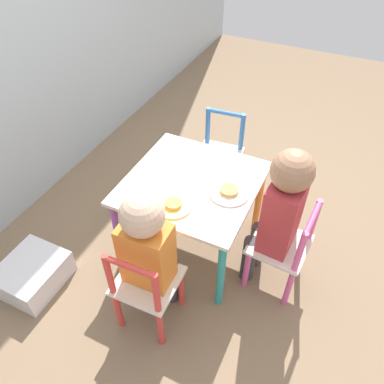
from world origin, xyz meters
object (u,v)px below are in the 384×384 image
(kids_table, at_px, (192,191))
(chair_red, at_px, (146,287))
(child_front, at_px, (280,209))
(plate_front, at_px, (229,192))
(storage_bin, at_px, (33,274))
(chair_pink, at_px, (284,249))
(child_left, at_px, (149,248))
(plate_left, at_px, (174,206))
(chair_blue, at_px, (220,156))

(kids_table, xyz_separation_m, chair_red, (-0.49, -0.02, -0.14))
(child_front, height_order, plate_front, child_front)
(plate_front, xyz_separation_m, storage_bin, (-0.58, 0.80, -0.40))
(kids_table, bearing_deg, plate_front, -90.00)
(kids_table, height_order, chair_pink, chair_pink)
(child_left, bearing_deg, plate_front, -113.94)
(storage_bin, bearing_deg, chair_red, -82.59)
(child_left, bearing_deg, plate_left, -88.59)
(chair_pink, xyz_separation_m, chair_red, (-0.46, 0.48, 0.00))
(child_front, xyz_separation_m, plate_front, (0.03, 0.24, -0.02))
(child_left, bearing_deg, chair_red, 90.00)
(chair_blue, height_order, child_left, child_left)
(child_left, bearing_deg, chair_pink, -141.98)
(chair_pink, distance_m, chair_red, 0.66)
(chair_red, distance_m, plate_front, 0.57)
(kids_table, height_order, plate_left, plate_left)
(chair_pink, xyz_separation_m, child_front, (0.00, 0.06, 0.23))
(child_front, distance_m, plate_left, 0.46)
(chair_pink, distance_m, child_front, 0.24)
(chair_blue, bearing_deg, chair_red, -91.97)
(child_left, distance_m, plate_front, 0.47)
(kids_table, xyz_separation_m, chair_pink, (-0.03, -0.49, -0.14))
(plate_front, bearing_deg, kids_table, 90.00)
(plate_front, bearing_deg, storage_bin, 125.72)
(chair_red, height_order, child_front, child_front)
(plate_front, distance_m, plate_left, 0.27)
(chair_pink, relative_size, storage_bin, 1.66)
(chair_red, xyz_separation_m, storage_bin, (-0.08, 0.63, -0.19))
(chair_blue, height_order, plate_left, chair_blue)
(chair_pink, bearing_deg, child_left, -46.19)
(kids_table, bearing_deg, chair_blue, 5.74)
(chair_pink, xyz_separation_m, chair_blue, (0.53, 0.54, 0.00))
(child_left, distance_m, plate_left, 0.24)
(chair_red, bearing_deg, storage_bin, 5.60)
(chair_pink, distance_m, storage_bin, 1.24)
(chair_red, height_order, storage_bin, chair_red)
(kids_table, height_order, child_left, child_left)
(plate_front, bearing_deg, chair_blue, 25.99)
(chair_pink, bearing_deg, plate_front, -92.49)
(chair_blue, height_order, storage_bin, chair_blue)
(plate_left, bearing_deg, chair_red, -177.06)
(child_left, bearing_deg, kids_table, -90.00)
(plate_front, bearing_deg, child_front, -97.07)
(chair_pink, xyz_separation_m, storage_bin, (-0.54, 1.10, -0.19))
(chair_pink, xyz_separation_m, plate_front, (0.03, 0.30, 0.21))
(child_front, xyz_separation_m, plate_left, (-0.16, 0.44, -0.02))
(chair_red, xyz_separation_m, plate_front, (0.49, -0.17, 0.21))
(chair_blue, xyz_separation_m, child_front, (-0.52, -0.48, 0.23))
(child_left, xyz_separation_m, plate_left, (0.24, 0.01, 0.01))
(chair_red, bearing_deg, chair_blue, -88.03)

